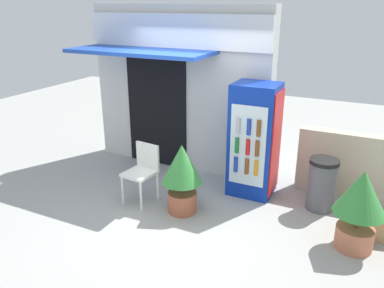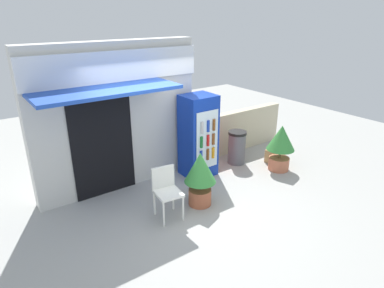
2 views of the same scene
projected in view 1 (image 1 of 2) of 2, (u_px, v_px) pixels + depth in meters
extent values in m
plane|color=#A3A39E|center=(165.00, 206.00, 5.77)|extent=(16.00, 16.00, 0.00)
cube|color=silver|center=(180.00, 89.00, 6.81)|extent=(3.31, 0.32, 2.86)
cube|color=white|center=(174.00, 31.00, 6.30)|extent=(3.31, 0.08, 0.55)
cube|color=#1E47B2|center=(140.00, 51.00, 6.20)|extent=(2.38, 0.95, 0.06)
cube|color=black|center=(157.00, 110.00, 6.96)|extent=(1.18, 0.03, 2.08)
cube|color=#0C2D9E|center=(254.00, 140.00, 5.91)|extent=(0.67, 0.59, 1.76)
cube|color=silver|center=(248.00, 146.00, 5.65)|extent=(0.54, 0.02, 1.23)
cube|color=red|center=(276.00, 144.00, 5.77)|extent=(0.02, 0.53, 1.59)
cylinder|color=#1938A5|center=(236.00, 164.00, 5.81)|extent=(0.06, 0.06, 0.24)
cylinder|color=brown|center=(247.00, 166.00, 5.74)|extent=(0.06, 0.06, 0.24)
cylinder|color=orange|center=(256.00, 168.00, 5.68)|extent=(0.06, 0.06, 0.24)
cylinder|color=#196B2D|center=(237.00, 145.00, 5.70)|extent=(0.06, 0.06, 0.24)
cylinder|color=red|center=(248.00, 147.00, 5.64)|extent=(0.06, 0.06, 0.24)
cylinder|color=brown|center=(257.00, 148.00, 5.58)|extent=(0.06, 0.06, 0.24)
cylinder|color=#B2B2B7|center=(238.00, 125.00, 5.59)|extent=(0.06, 0.06, 0.24)
cylinder|color=#1938A5|center=(249.00, 127.00, 5.53)|extent=(0.06, 0.06, 0.24)
cylinder|color=brown|center=(259.00, 128.00, 5.47)|extent=(0.06, 0.06, 0.24)
cylinder|color=white|center=(123.00, 190.00, 5.76)|extent=(0.04, 0.04, 0.46)
cylinder|color=white|center=(141.00, 196.00, 5.58)|extent=(0.04, 0.04, 0.46)
cylinder|color=white|center=(140.00, 181.00, 6.07)|extent=(0.04, 0.04, 0.46)
cylinder|color=white|center=(158.00, 186.00, 5.89)|extent=(0.04, 0.04, 0.46)
cube|color=white|center=(140.00, 173.00, 5.74)|extent=(0.47, 0.50, 0.04)
cube|color=white|center=(148.00, 156.00, 5.82)|extent=(0.41, 0.09, 0.39)
cylinder|color=#AD5B3D|center=(182.00, 201.00, 5.59)|extent=(0.42, 0.42, 0.31)
cylinder|color=brown|center=(182.00, 187.00, 5.51)|extent=(0.05, 0.05, 0.16)
cone|color=#388C3D|center=(182.00, 164.00, 5.39)|extent=(0.58, 0.58, 0.56)
cylinder|color=#BC6B4C|center=(354.00, 237.00, 4.76)|extent=(0.46, 0.46, 0.29)
cylinder|color=brown|center=(357.00, 220.00, 4.67)|extent=(0.05, 0.05, 0.20)
cone|color=#388C3D|center=(362.00, 192.00, 4.54)|extent=(0.62, 0.62, 0.55)
cylinder|color=#595960|center=(321.00, 186.00, 5.60)|extent=(0.40, 0.40, 0.72)
cylinder|color=black|center=(325.00, 162.00, 5.46)|extent=(0.42, 0.42, 0.06)
cube|color=beige|center=(380.00, 170.00, 5.76)|extent=(2.43, 0.22, 1.03)
cube|color=tan|center=(378.00, 227.00, 4.96)|extent=(0.46, 0.36, 0.31)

